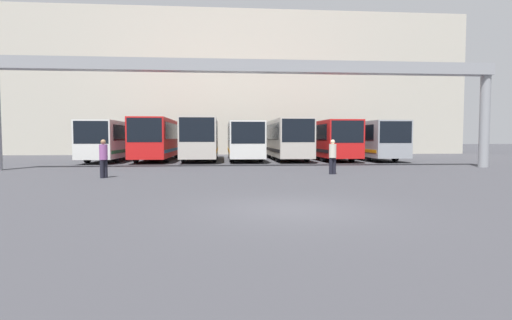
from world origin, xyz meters
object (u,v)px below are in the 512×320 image
bus_slot_3 (244,139)px  bus_slot_2 (201,137)px  bus_slot_1 (158,137)px  pedestrian_mid_left (333,156)px  bus_slot_5 (327,138)px  bus_slot_0 (114,139)px  bus_slot_4 (286,137)px  bus_slot_6 (367,138)px  pedestrian_near_left (104,158)px

bus_slot_3 → bus_slot_2: bearing=-178.7°
bus_slot_1 → pedestrian_mid_left: bus_slot_1 is taller
bus_slot_1 → bus_slot_5: (13.99, -0.09, -0.07)m
bus_slot_0 → bus_slot_4: bus_slot_4 is taller
bus_slot_0 → bus_slot_6: 20.98m
bus_slot_2 → bus_slot_5: bearing=1.1°
bus_slot_2 → bus_slot_6: bearing=1.8°
bus_slot_2 → pedestrian_mid_left: bus_slot_2 is taller
bus_slot_0 → bus_slot_4: bearing=-1.1°
bus_slot_1 → bus_slot_0: bearing=180.0°
bus_slot_2 → pedestrian_near_left: (-3.68, -14.01, -0.98)m
pedestrian_near_left → bus_slot_0: bearing=-123.6°
bus_slot_0 → bus_slot_2: (6.99, -0.29, 0.15)m
bus_slot_0 → pedestrian_mid_left: (14.26, -13.32, -0.84)m
bus_slot_4 → pedestrian_near_left: bearing=-127.2°
pedestrian_mid_left → pedestrian_near_left: size_ratio=0.99×
bus_slot_1 → bus_slot_4: bus_slot_1 is taller
bus_slot_2 → bus_slot_4: size_ratio=0.99×
bus_slot_5 → bus_slot_6: 3.50m
pedestrian_near_left → pedestrian_mid_left: bearing=138.5°
bus_slot_4 → pedestrian_near_left: (-10.67, -14.04, -0.94)m
bus_slot_0 → bus_slot_3: bearing=-1.2°
pedestrian_near_left → bus_slot_6: bearing=172.6°
bus_slot_1 → pedestrian_mid_left: (10.76, -13.32, -0.96)m
bus_slot_3 → bus_slot_4: bus_slot_4 is taller
bus_slot_3 → bus_slot_6: (10.49, 0.36, 0.04)m
bus_slot_5 → pedestrian_mid_left: bus_slot_5 is taller
bus_slot_2 → bus_slot_5: bus_slot_2 is taller
bus_slot_0 → bus_slot_2: 7.00m
bus_slot_0 → bus_slot_1: 3.50m
bus_slot_3 → pedestrian_near_left: bearing=-117.0°
bus_slot_5 → pedestrian_near_left: (-14.17, -14.21, -0.88)m
bus_slot_0 → bus_slot_6: bus_slot_6 is taller
bus_slot_0 → pedestrian_near_left: (3.31, -14.30, -0.83)m
bus_slot_5 → pedestrian_near_left: size_ratio=6.29×
bus_slot_2 → pedestrian_mid_left: 14.95m
bus_slot_0 → bus_slot_1: (3.50, -0.00, 0.12)m
bus_slot_3 → bus_slot_4: bearing=-0.8°
bus_slot_1 → bus_slot_2: size_ratio=1.05×
bus_slot_1 → bus_slot_6: bearing=0.5°
bus_slot_6 → pedestrian_near_left: (-17.67, -14.45, -0.86)m
bus_slot_4 → bus_slot_0: bearing=178.9°
pedestrian_near_left → bus_slot_1: bearing=-137.4°
bus_slot_0 → bus_slot_4: (13.99, -0.26, 0.11)m
bus_slot_0 → bus_slot_2: bearing=-2.4°
bus_slot_4 → bus_slot_5: bus_slot_4 is taller
bus_slot_6 → bus_slot_5: bearing=-176.1°
bus_slot_2 → pedestrian_mid_left: bearing=-60.9°
bus_slot_2 → bus_slot_4: 6.99m
pedestrian_near_left → bus_slot_4: bearing=-173.9°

